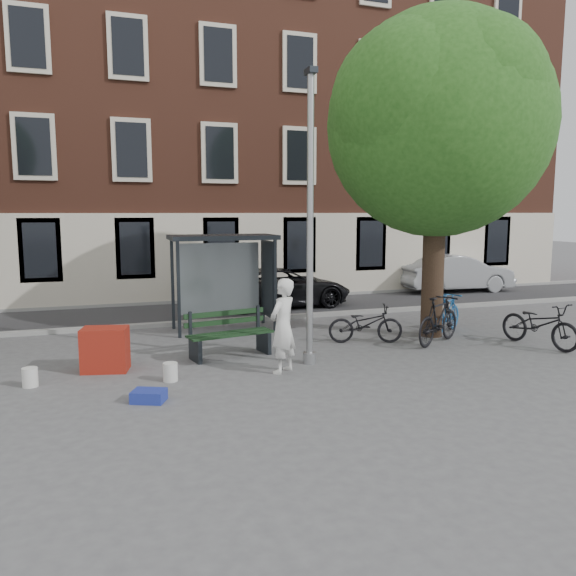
# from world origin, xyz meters

# --- Properties ---
(ground) EXTENTS (90.00, 90.00, 0.00)m
(ground) POSITION_xyz_m (0.00, 0.00, 0.00)
(ground) COLOR #4C4C4F
(ground) RESTS_ON ground
(road) EXTENTS (40.00, 4.00, 0.01)m
(road) POSITION_xyz_m (0.00, 7.00, 0.01)
(road) COLOR #28282B
(road) RESTS_ON ground
(curb_near) EXTENTS (40.00, 0.25, 0.12)m
(curb_near) POSITION_xyz_m (0.00, 5.00, 0.06)
(curb_near) COLOR gray
(curb_near) RESTS_ON ground
(curb_far) EXTENTS (40.00, 0.25, 0.12)m
(curb_far) POSITION_xyz_m (0.00, 9.00, 0.06)
(curb_far) COLOR gray
(curb_far) RESTS_ON ground
(building_row) EXTENTS (30.00, 8.00, 14.00)m
(building_row) POSITION_xyz_m (0.00, 13.00, 7.00)
(building_row) COLOR brown
(building_row) RESTS_ON ground
(lamppost) EXTENTS (0.28, 0.35, 6.11)m
(lamppost) POSITION_xyz_m (0.00, 0.00, 2.78)
(lamppost) COLOR #9EA0A3
(lamppost) RESTS_ON ground
(tree_right) EXTENTS (5.76, 5.60, 8.20)m
(tree_right) POSITION_xyz_m (4.01, 1.38, 5.62)
(tree_right) COLOR black
(tree_right) RESTS_ON ground
(bus_shelter) EXTENTS (2.85, 1.45, 2.62)m
(bus_shelter) POSITION_xyz_m (-0.61, 4.11, 1.92)
(bus_shelter) COLOR #1E2328
(bus_shelter) RESTS_ON ground
(painter) EXTENTS (0.84, 0.79, 1.92)m
(painter) POSITION_xyz_m (-0.76, -0.48, 0.96)
(painter) COLOR silver
(painter) RESTS_ON ground
(bench) EXTENTS (2.03, 0.98, 1.00)m
(bench) POSITION_xyz_m (-1.50, 1.15, 0.46)
(bench) COLOR #1E2328
(bench) RESTS_ON ground
(bike_a) EXTENTS (1.94, 1.17, 0.96)m
(bike_a) POSITION_xyz_m (2.00, 1.33, 0.48)
(bike_a) COLOR black
(bike_a) RESTS_ON ground
(bike_b) EXTENTS (1.73, 1.43, 1.06)m
(bike_b) POSITION_xyz_m (4.63, 1.70, 0.53)
(bike_b) COLOR #1B5597
(bike_b) RESTS_ON ground
(bike_c) EXTENTS (1.15, 2.19, 1.10)m
(bike_c) POSITION_xyz_m (5.83, -0.35, 0.55)
(bike_c) COLOR black
(bike_c) RESTS_ON ground
(bike_d) EXTENTS (2.00, 1.48, 1.19)m
(bike_d) POSITION_xyz_m (3.67, 0.68, 0.60)
(bike_d) COLOR black
(bike_d) RESTS_ON ground
(car_dark) EXTENTS (4.94, 2.49, 1.34)m
(car_dark) POSITION_xyz_m (1.72, 7.19, 0.67)
(car_dark) COLOR black
(car_dark) RESTS_ON ground
(car_silver) EXTENTS (4.72, 1.90, 1.53)m
(car_silver) POSITION_xyz_m (9.64, 8.40, 0.76)
(car_silver) COLOR #9A9CA1
(car_silver) RESTS_ON ground
(red_stand) EXTENTS (1.01, 0.78, 0.90)m
(red_stand) POSITION_xyz_m (-4.17, 0.79, 0.45)
(red_stand) COLOR maroon
(red_stand) RESTS_ON ground
(blue_crate) EXTENTS (0.67, 0.59, 0.20)m
(blue_crate) POSITION_xyz_m (-3.50, -1.43, 0.10)
(blue_crate) COLOR navy
(blue_crate) RESTS_ON ground
(bucket_a) EXTENTS (0.33, 0.33, 0.36)m
(bucket_a) POSITION_xyz_m (-5.52, 0.14, 0.18)
(bucket_a) COLOR silver
(bucket_a) RESTS_ON ground
(bucket_b) EXTENTS (0.36, 0.36, 0.36)m
(bucket_b) POSITION_xyz_m (-3.00, -0.35, 0.18)
(bucket_b) COLOR silver
(bucket_b) RESTS_ON ground
(notice_sign) EXTENTS (0.31, 0.14, 1.85)m
(notice_sign) POSITION_xyz_m (4.97, 2.74, 1.32)
(notice_sign) COLOR #9EA0A3
(notice_sign) RESTS_ON ground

